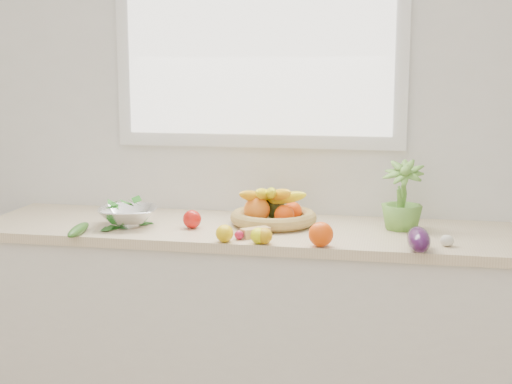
% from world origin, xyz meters
% --- Properties ---
extents(back_wall, '(4.50, 0.02, 2.70)m').
position_xyz_m(back_wall, '(0.00, 2.25, 1.35)').
color(back_wall, white).
rests_on(back_wall, ground).
extents(counter_cabinet, '(2.20, 0.58, 0.86)m').
position_xyz_m(counter_cabinet, '(0.00, 1.95, 0.43)').
color(counter_cabinet, silver).
rests_on(counter_cabinet, ground).
extents(countertop, '(2.24, 0.62, 0.04)m').
position_xyz_m(countertop, '(0.00, 1.95, 0.88)').
color(countertop, beige).
rests_on(countertop, counter_cabinet).
extents(window_frame, '(1.30, 0.03, 1.10)m').
position_xyz_m(window_frame, '(0.00, 2.23, 1.75)').
color(window_frame, white).
rests_on(window_frame, back_wall).
extents(window_pane, '(1.18, 0.01, 0.98)m').
position_xyz_m(window_pane, '(0.00, 2.21, 1.75)').
color(window_pane, white).
rests_on(window_pane, window_frame).
extents(orange_loose, '(0.10, 0.10, 0.09)m').
position_xyz_m(orange_loose, '(0.35, 1.67, 0.95)').
color(orange_loose, '#FF4D08').
rests_on(orange_loose, countertop).
extents(lemon_a, '(0.06, 0.08, 0.06)m').
position_xyz_m(lemon_a, '(0.11, 1.67, 0.93)').
color(lemon_a, '#EFEE0D').
rests_on(lemon_a, countertop).
extents(lemon_b, '(0.07, 0.09, 0.07)m').
position_xyz_m(lemon_b, '(-0.02, 1.67, 0.93)').
color(lemon_b, yellow).
rests_on(lemon_b, countertop).
extents(lemon_c, '(0.09, 0.09, 0.06)m').
position_xyz_m(lemon_c, '(0.13, 1.67, 0.93)').
color(lemon_c, '#CE940B').
rests_on(lemon_c, countertop).
extents(apple, '(0.09, 0.09, 0.08)m').
position_xyz_m(apple, '(-0.21, 1.87, 0.94)').
color(apple, red).
rests_on(apple, countertop).
extents(ginger, '(0.12, 0.11, 0.04)m').
position_xyz_m(ginger, '(0.08, 1.77, 0.92)').
color(ginger, tan).
rests_on(ginger, countertop).
extents(garlic_a, '(0.07, 0.07, 0.04)m').
position_xyz_m(garlic_a, '(0.11, 1.87, 0.92)').
color(garlic_a, white).
rests_on(garlic_a, countertop).
extents(garlic_b, '(0.05, 0.05, 0.04)m').
position_xyz_m(garlic_b, '(0.15, 2.01, 0.92)').
color(garlic_b, white).
rests_on(garlic_b, countertop).
extents(garlic_c, '(0.06, 0.06, 0.04)m').
position_xyz_m(garlic_c, '(0.80, 1.77, 0.92)').
color(garlic_c, silver).
rests_on(garlic_c, countertop).
extents(eggplant, '(0.10, 0.22, 0.09)m').
position_xyz_m(eggplant, '(0.70, 1.67, 0.94)').
color(eggplant, '#35103B').
rests_on(eggplant, countertop).
extents(cucumber, '(0.06, 0.22, 0.04)m').
position_xyz_m(cucumber, '(-0.61, 1.67, 0.92)').
color(cucumber, '#2F5B1A').
rests_on(cucumber, countertop).
extents(radish, '(0.04, 0.04, 0.04)m').
position_xyz_m(radish, '(0.03, 1.72, 0.92)').
color(radish, '#B7163E').
rests_on(radish, countertop).
extents(potted_herb, '(0.19, 0.19, 0.30)m').
position_xyz_m(potted_herb, '(0.64, 2.02, 1.03)').
color(potted_herb, '#609A38').
rests_on(potted_herb, countertop).
extents(fruit_basket, '(0.45, 0.45, 0.19)m').
position_xyz_m(fruit_basket, '(0.11, 2.00, 0.95)').
color(fruit_basket, tan).
rests_on(fruit_basket, countertop).
extents(colander_with_spinach, '(0.30, 0.30, 0.13)m').
position_xyz_m(colander_with_spinach, '(-0.48, 1.85, 0.96)').
color(colander_with_spinach, silver).
rests_on(colander_with_spinach, countertop).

